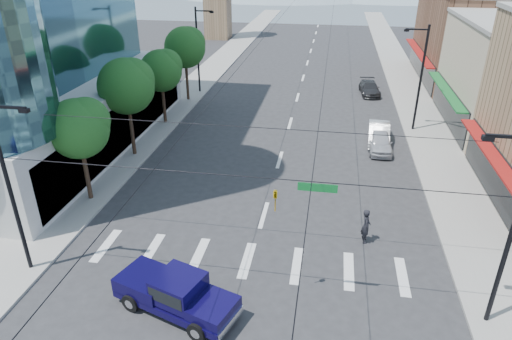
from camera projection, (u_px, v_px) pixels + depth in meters
The scene contains 16 objects.
ground at pixel (245, 280), 22.28m from camera, with size 160.00×160.00×0.00m, color #28282B.
sidewalk_left at pixel (212, 69), 59.36m from camera, with size 4.00×120.00×0.15m, color gray.
sidewalk_right at pixel (402, 77), 55.80m from camera, with size 4.00×120.00×0.15m, color gray.
shop_far at pixel (480, 38), 52.42m from camera, with size 12.00×18.00×10.00m, color brown.
tree_near at pixel (81, 126), 27.09m from camera, with size 3.65×3.64×6.71m.
tree_midnear at pixel (128, 84), 33.00m from camera, with size 4.09×4.09×7.52m.
tree_midfar at pixel (162, 69), 39.45m from camera, with size 3.65×3.64×6.71m.
tree_far at pixel (186, 46), 45.37m from camera, with size 4.09×4.09×7.52m.
signal_rig at pixel (244, 209), 19.30m from camera, with size 21.80×0.20×9.00m.
lamp_pole_nw at pixel (199, 47), 48.16m from camera, with size 2.00×0.25×9.00m.
lamp_pole_ne at pixel (420, 75), 37.93m from camera, with size 2.00×0.25×9.00m.
pickup_truck at pixel (175, 292), 19.99m from camera, with size 6.04×3.76×1.94m.
pedestrian at pixel (366, 226), 24.71m from camera, with size 0.73×0.48×2.01m, color black.
parked_car_near at pixel (380, 142), 35.88m from camera, with size 1.73×4.30×1.47m, color silver.
parked_car_mid at pixel (379, 133), 37.37m from camera, with size 1.67×4.78×1.57m, color silver.
parked_car_far at pixel (370, 88), 49.48m from camera, with size 1.91×4.70×1.36m, color #2A292B.
Camera 1 is at (3.42, -17.24, 14.71)m, focal length 32.00 mm.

